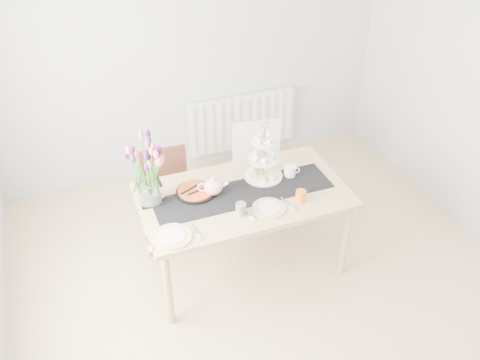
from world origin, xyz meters
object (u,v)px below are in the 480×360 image
object	(u,v)px
chair_white	(259,163)
plate_right	(269,208)
tulip_vase	(146,163)
teapot	(213,187)
radiator	(242,122)
mug_grey	(241,209)
dining_table	(244,201)
chair_brown	(168,188)
plate_left	(172,237)
cream_jug	(290,171)
cake_stand	(264,164)
tart_tin	(196,192)
mug_orange	(301,196)

from	to	relation	value
chair_white	plate_right	distance (m)	0.98
tulip_vase	teapot	size ratio (longest dim) A/B	2.74
radiator	mug_grey	bearing A→B (deg)	-111.22
chair_white	plate_right	size ratio (longest dim) A/B	3.57
tulip_vase	plate_right	xyz separation A→B (m)	(0.80, -0.40, -0.34)
teapot	dining_table	bearing A→B (deg)	-2.16
chair_brown	plate_right	distance (m)	1.10
radiator	teapot	size ratio (longest dim) A/B	5.16
plate_left	teapot	bearing A→B (deg)	41.02
plate_right	plate_left	bearing A→B (deg)	-176.08
cream_jug	chair_brown	bearing A→B (deg)	165.71
tulip_vase	radiator	bearing A→B (deg)	47.92
chair_white	cream_jug	distance (m)	0.64
plate_right	chair_brown	bearing A→B (deg)	121.89
cake_stand	teapot	distance (m)	0.46
tart_tin	mug_grey	size ratio (longest dim) A/B	3.31
radiator	dining_table	xyz separation A→B (m)	(-0.59, -1.58, 0.22)
chair_brown	plate_left	xyz separation A→B (m)	(-0.19, -0.96, 0.29)
tulip_vase	cream_jug	world-z (taller)	tulip_vase
radiator	tulip_vase	xyz separation A→B (m)	(-1.28, -1.42, 0.65)
radiator	cream_jug	world-z (taller)	cream_jug
tulip_vase	teapot	bearing A→B (deg)	-10.31
radiator	dining_table	distance (m)	1.70
chair_brown	teapot	xyz separation A→B (m)	(0.23, -0.59, 0.35)
teapot	cream_jug	distance (m)	0.66
radiator	plate_left	world-z (taller)	plate_left
radiator	plate_left	size ratio (longest dim) A/B	4.39
chair_brown	teapot	world-z (taller)	teapot
tulip_vase	chair_white	bearing A→B (deg)	24.58
mug_grey	mug_orange	bearing A→B (deg)	-43.54
chair_brown	dining_table	bearing A→B (deg)	-53.83
radiator	dining_table	world-z (taller)	same
tart_tin	plate_right	bearing A→B (deg)	-39.35
chair_white	mug_grey	xyz separation A→B (m)	(-0.52, -0.89, 0.27)
tart_tin	mug_grey	xyz separation A→B (m)	(0.24, -0.35, 0.03)
cream_jug	tart_tin	distance (m)	0.78
teapot	cream_jug	size ratio (longest dim) A/B	2.45
dining_table	chair_white	world-z (taller)	chair_white
tulip_vase	plate_left	xyz separation A→B (m)	(0.05, -0.45, -0.34)
cream_jug	tulip_vase	bearing A→B (deg)	-165.17
chair_white	radiator	bearing A→B (deg)	87.99
cake_stand	cream_jug	distance (m)	0.23
cake_stand	mug_orange	bearing A→B (deg)	-70.07
chair_white	teapot	xyz separation A→B (m)	(-0.63, -0.59, 0.30)
teapot	plate_left	distance (m)	0.57
cream_jug	mug_grey	xyz separation A→B (m)	(-0.54, -0.31, -0.00)
cake_stand	mug_orange	xyz separation A→B (m)	(0.14, -0.39, -0.08)
dining_table	cream_jug	distance (m)	0.46
mug_orange	chair_white	bearing A→B (deg)	40.46
radiator	tulip_vase	size ratio (longest dim) A/B	1.88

